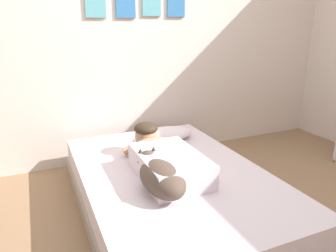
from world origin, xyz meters
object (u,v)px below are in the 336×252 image
at_px(coffee_cup, 174,149).
at_px(dog, 160,176).
at_px(bed, 172,190).
at_px(person_lying, 162,157).
at_px(cell_phone, 183,181).
at_px(pillow, 166,134).

bearing_deg(coffee_cup, dog, -122.51).
distance_m(bed, person_lying, 0.29).
bearing_deg(person_lying, coffee_cup, 50.87).
bearing_deg(dog, coffee_cup, 57.49).
bearing_deg(dog, bed, 50.70).
height_order(person_lying, coffee_cup, person_lying).
xyz_separation_m(dog, cell_phone, (0.19, 0.04, -0.10)).
bearing_deg(person_lying, dog, -115.29).
bearing_deg(bed, dog, -129.30).
distance_m(pillow, person_lying, 0.66).
bearing_deg(pillow, coffee_cup, -101.33).
bearing_deg(pillow, bed, -109.07).
bearing_deg(dog, person_lying, 64.71).
distance_m(dog, cell_phone, 0.22).
xyz_separation_m(bed, dog, (-0.19, -0.24, 0.27)).
height_order(coffee_cup, cell_phone, coffee_cup).
bearing_deg(cell_phone, dog, -168.18).
bearing_deg(cell_phone, pillow, 75.16).
distance_m(pillow, dog, 0.97).
distance_m(bed, coffee_cup, 0.41).
distance_m(person_lying, dog, 0.31).
bearing_deg(dog, cell_phone, 11.82).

